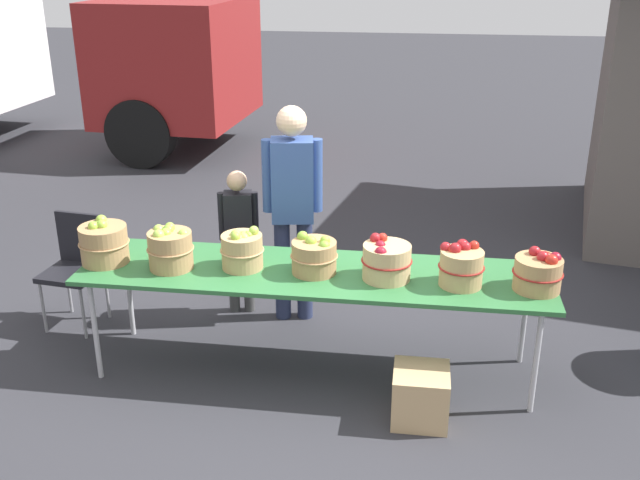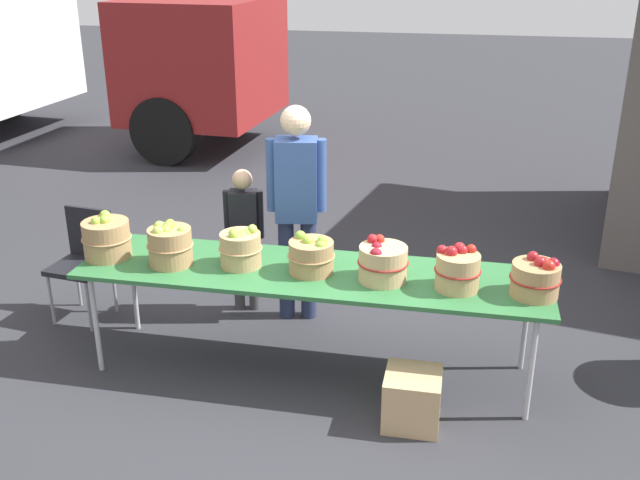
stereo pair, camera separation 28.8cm
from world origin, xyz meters
TOP-DOWN VIEW (x-y plane):
  - ground_plane at (0.00, 0.00)m, footprint 40.00×40.00m
  - market_table at (0.00, 0.00)m, footprint 3.10×0.76m
  - apple_basket_green_0 at (-1.42, -0.04)m, footprint 0.34×0.34m
  - apple_basket_green_1 at (-0.94, -0.08)m, footprint 0.31×0.31m
  - apple_basket_green_2 at (-0.48, -0.01)m, footprint 0.29×0.29m
  - apple_basket_green_3 at (0.01, -0.01)m, footprint 0.31×0.31m
  - apple_basket_red_0 at (0.48, -0.05)m, footprint 0.33×0.33m
  - apple_basket_red_1 at (0.94, -0.07)m, footprint 0.29×0.29m
  - apple_basket_red_2 at (1.42, -0.08)m, footprint 0.31×0.31m
  - vendor_adult at (-0.27, 0.74)m, footprint 0.44×0.27m
  - child_customer at (-0.70, 0.79)m, footprint 0.31×0.19m
  - folding_chair at (-1.90, 0.45)m, footprint 0.45×0.45m
  - produce_crate at (0.73, -0.48)m, footprint 0.34×0.34m

SIDE VIEW (x-z plane):
  - ground_plane at x=0.00m, z-range 0.00..0.00m
  - produce_crate at x=0.73m, z-range 0.00..0.34m
  - folding_chair at x=-1.90m, z-range 0.08..0.94m
  - child_customer at x=-0.70m, z-range 0.10..1.27m
  - market_table at x=0.00m, z-range 0.34..1.09m
  - apple_basket_green_3 at x=0.01m, z-range 0.74..1.00m
  - apple_basket_red_2 at x=1.42m, z-range 0.74..1.00m
  - apple_basket_red_0 at x=0.48m, z-range 0.73..1.01m
  - apple_basket_green_2 at x=-0.48m, z-range 0.74..1.02m
  - apple_basket_red_1 at x=0.94m, z-range 0.74..1.02m
  - apple_basket_green_0 at x=-1.42m, z-range 0.73..1.04m
  - apple_basket_green_1 at x=-0.94m, z-range 0.74..1.04m
  - vendor_adult at x=-0.27m, z-range 0.15..1.83m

